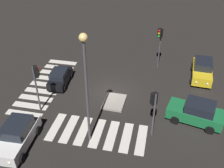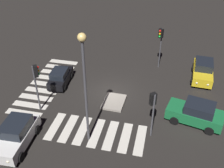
{
  "view_description": "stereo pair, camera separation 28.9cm",
  "coord_description": "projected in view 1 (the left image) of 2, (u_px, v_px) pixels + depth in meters",
  "views": [
    {
      "loc": [
        20.01,
        4.26,
        14.72
      ],
      "look_at": [
        0.0,
        0.0,
        1.0
      ],
      "focal_mm": 42.6,
      "sensor_mm": 36.0,
      "label": 1
    },
    {
      "loc": [
        19.94,
        4.54,
        14.72
      ],
      "look_at": [
        0.0,
        0.0,
        1.0
      ],
      "focal_mm": 42.6,
      "sensor_mm": 36.0,
      "label": 2
    }
  ],
  "objects": [
    {
      "name": "traffic_light_north",
      "position": [
        154.0,
        104.0,
        19.03
      ],
      "size": [
        0.53,
        0.54,
        3.87
      ],
      "rotation": [
        0.0,
        0.0,
        -2.43
      ],
      "color": "#47474C",
      "rests_on": "ground"
    },
    {
      "name": "car_white",
      "position": [
        17.0,
        136.0,
        19.16
      ],
      "size": [
        4.52,
        2.24,
        1.93
      ],
      "rotation": [
        0.0,
        0.0,
        0.04
      ],
      "color": "silver",
      "rests_on": "ground"
    },
    {
      "name": "car_black",
      "position": [
        60.0,
        77.0,
        26.0
      ],
      "size": [
        3.74,
        1.91,
        1.59
      ],
      "rotation": [
        0.0,
        0.0,
        3.21
      ],
      "color": "black",
      "rests_on": "ground"
    },
    {
      "name": "crosswalk_side",
      "position": [
        97.0,
        133.0,
        20.71
      ],
      "size": [
        3.2,
        7.6,
        0.02
      ],
      "color": "silver",
      "rests_on": "ground"
    },
    {
      "name": "traffic_light_east",
      "position": [
        36.0,
        78.0,
        21.27
      ],
      "size": [
        0.54,
        0.53,
        4.33
      ],
      "rotation": [
        0.0,
        0.0,
        2.17
      ],
      "color": "#47474C",
      "rests_on": "ground"
    },
    {
      "name": "car_yellow",
      "position": [
        202.0,
        70.0,
        26.87
      ],
      "size": [
        4.49,
        2.29,
        1.91
      ],
      "rotation": [
        0.0,
        0.0,
        -0.06
      ],
      "color": "gold",
      "rests_on": "ground"
    },
    {
      "name": "ground_plane",
      "position": [
        112.0,
        93.0,
        25.19
      ],
      "size": [
        80.0,
        80.0,
        0.0
      ],
      "primitive_type": "plane",
      "color": "black"
    },
    {
      "name": "traffic_island",
      "position": [
        114.0,
        102.0,
        23.87
      ],
      "size": [
        2.51,
        1.92,
        0.18
      ],
      "color": "gray",
      "rests_on": "ground"
    },
    {
      "name": "traffic_light_west",
      "position": [
        160.0,
        38.0,
        27.33
      ],
      "size": [
        0.53,
        0.54,
        4.48
      ],
      "rotation": [
        0.0,
        0.0,
        -0.58
      ],
      "color": "#47474C",
      "rests_on": "ground"
    },
    {
      "name": "crosswalk_near",
      "position": [
        46.0,
        84.0,
        26.34
      ],
      "size": [
        9.9,
        3.2,
        0.02
      ],
      "color": "silver",
      "rests_on": "ground"
    },
    {
      "name": "car_green",
      "position": [
        196.0,
        112.0,
        21.32
      ],
      "size": [
        2.82,
        4.71,
        1.94
      ],
      "rotation": [
        0.0,
        0.0,
        -1.79
      ],
      "color": "#196B38",
      "rests_on": "ground"
    },
    {
      "name": "street_lamp",
      "position": [
        86.0,
        75.0,
        16.95
      ],
      "size": [
        0.56,
        0.56,
        8.61
      ],
      "color": "#47474C",
      "rests_on": "ground"
    }
  ]
}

